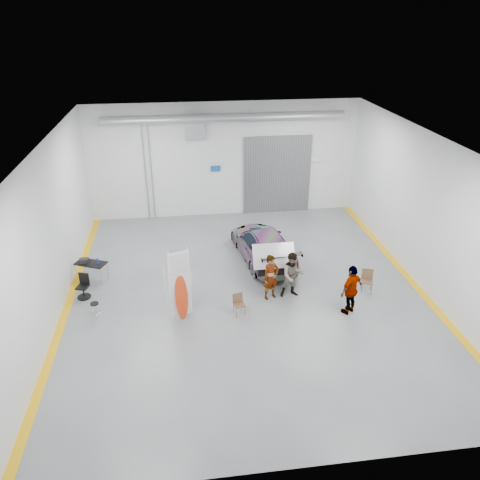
{
  "coord_description": "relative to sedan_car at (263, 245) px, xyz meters",
  "views": [
    {
      "loc": [
        -2.34,
        -15.49,
        10.11
      ],
      "look_at": [
        -0.05,
        1.65,
        1.5
      ],
      "focal_mm": 35.0,
      "sensor_mm": 36.0,
      "label": 1
    }
  ],
  "objects": [
    {
      "name": "ground",
      "position": [
        -1.13,
        -2.63,
        -0.72
      ],
      "size": [
        16.0,
        16.0,
        0.0
      ],
      "primitive_type": "plane",
      "color": "slate",
      "rests_on": "ground"
    },
    {
      "name": "sedan_car",
      "position": [
        0.0,
        0.0,
        0.0
      ],
      "size": [
        2.67,
        5.17,
        1.43
      ],
      "primitive_type": "imported",
      "rotation": [
        0.0,
        0.0,
        3.28
      ],
      "color": "white",
      "rests_on": "ground"
    },
    {
      "name": "folding_chair_near",
      "position": [
        -1.62,
        -4.04,
        -0.47
      ],
      "size": [
        0.44,
        0.46,
        0.8
      ],
      "rotation": [
        0.0,
        0.0,
        0.2
      ],
      "color": "brown",
      "rests_on": "ground"
    },
    {
      "name": "shop_stool",
      "position": [
        -6.8,
        -3.58,
        -0.41
      ],
      "size": [
        0.32,
        0.32,
        0.62
      ],
      "rotation": [
        0.0,
        0.0,
        0.3
      ],
      "color": "black",
      "rests_on": "ground"
    },
    {
      "name": "room_shell",
      "position": [
        -0.89,
        -0.41,
        3.36
      ],
      "size": [
        14.02,
        16.18,
        6.01
      ],
      "color": "silver",
      "rests_on": "ground"
    },
    {
      "name": "person_a",
      "position": [
        -0.28,
        -3.12,
        0.2
      ],
      "size": [
        0.78,
        0.66,
        1.84
      ],
      "primitive_type": "imported",
      "rotation": [
        0.0,
        0.0,
        0.38
      ],
      "color": "#986F53",
      "rests_on": "ground"
    },
    {
      "name": "surfboard_display",
      "position": [
        -3.77,
        -4.01,
        0.44
      ],
      "size": [
        0.77,
        0.41,
        2.86
      ],
      "rotation": [
        0.0,
        0.0,
        0.34
      ],
      "color": "white",
      "rests_on": "ground"
    },
    {
      "name": "person_c",
      "position": [
        2.42,
        -4.46,
        0.26
      ],
      "size": [
        1.2,
        1.02,
        1.96
      ],
      "primitive_type": "imported",
      "rotation": [
        0.0,
        0.0,
        3.73
      ],
      "color": "brown",
      "rests_on": "ground"
    },
    {
      "name": "folding_chair_far",
      "position": [
        3.57,
        -3.19,
        -0.43
      ],
      "size": [
        0.55,
        0.58,
        0.91
      ],
      "rotation": [
        0.0,
        0.0,
        -0.33
      ],
      "color": "brown",
      "rests_on": "ground"
    },
    {
      "name": "trunk_lid",
      "position": [
        0.0,
        -2.22,
        0.74
      ],
      "size": [
        1.67,
        1.01,
        0.04
      ],
      "primitive_type": "cube",
      "color": "silver",
      "rests_on": "sedan_car"
    },
    {
      "name": "office_chair",
      "position": [
        -7.45,
        -2.11,
        -0.29
      ],
      "size": [
        0.54,
        0.56,
        0.97
      ],
      "rotation": [
        0.0,
        0.0,
        -0.32
      ],
      "color": "black",
      "rests_on": "ground"
    },
    {
      "name": "work_table",
      "position": [
        -7.38,
        -0.81,
        0.07
      ],
      "size": [
        1.39,
        1.08,
        1.02
      ],
      "rotation": [
        0.0,
        0.0,
        -0.42
      ],
      "color": "#97999F",
      "rests_on": "ground"
    },
    {
      "name": "person_b",
      "position": [
        0.57,
        -3.1,
        0.22
      ],
      "size": [
        0.93,
        0.72,
        1.87
      ],
      "primitive_type": "imported",
      "rotation": [
        0.0,
        0.0,
        0.03
      ],
      "color": "teal",
      "rests_on": "ground"
    }
  ]
}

